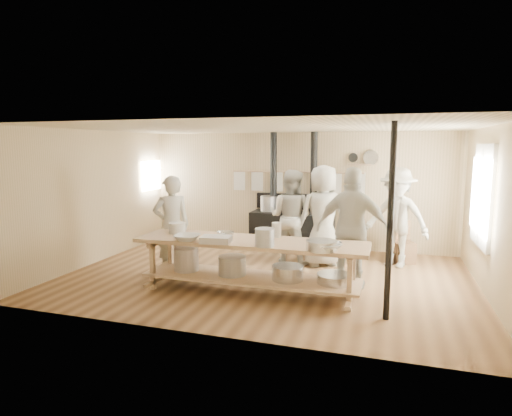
# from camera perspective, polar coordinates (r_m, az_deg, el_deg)

# --- Properties ---
(ground) EXTENTS (7.00, 7.00, 0.00)m
(ground) POSITION_cam_1_polar(r_m,az_deg,el_deg) (7.67, 1.34, -9.11)
(ground) COLOR brown
(ground) RESTS_ON ground
(room_shell) EXTENTS (7.00, 7.00, 7.00)m
(room_shell) POSITION_cam_1_polar(r_m,az_deg,el_deg) (7.36, 1.39, 3.05)
(room_shell) COLOR tan
(room_shell) RESTS_ON ground
(window_right) EXTENTS (0.09, 1.50, 1.65)m
(window_right) POSITION_cam_1_polar(r_m,az_deg,el_deg) (7.82, 27.98, 1.50)
(window_right) COLOR beige
(window_right) RESTS_ON ground
(left_opening) EXTENTS (0.00, 0.90, 0.90)m
(left_opening) POSITION_cam_1_polar(r_m,az_deg,el_deg) (10.59, -13.80, 4.24)
(left_opening) COLOR white
(left_opening) RESTS_ON ground
(stove) EXTENTS (1.90, 0.75, 2.60)m
(stove) POSITION_cam_1_polar(r_m,az_deg,el_deg) (9.55, 4.83, -2.49)
(stove) COLOR black
(stove) RESTS_ON ground
(towel_rail) EXTENTS (3.00, 0.04, 0.47)m
(towel_rail) POSITION_cam_1_polar(r_m,az_deg,el_deg) (9.69, 5.31, 3.85)
(towel_rail) COLOR #9E7F5A
(towel_rail) RESTS_ON ground
(back_wall_shelf) EXTENTS (0.63, 0.14, 0.32)m
(back_wall_shelf) POSITION_cam_1_polar(r_m,az_deg,el_deg) (9.50, 14.10, 6.25)
(back_wall_shelf) COLOR #9E7F5A
(back_wall_shelf) RESTS_ON ground
(prep_table) EXTENTS (3.60, 0.90, 0.85)m
(prep_table) POSITION_cam_1_polar(r_m,az_deg,el_deg) (6.70, -0.85, -7.04)
(prep_table) COLOR #9E7F5A
(prep_table) RESTS_ON ground
(support_post) EXTENTS (0.08, 0.08, 2.60)m
(support_post) POSITION_cam_1_polar(r_m,az_deg,el_deg) (5.78, 17.45, -1.95)
(support_post) COLOR black
(support_post) RESTS_ON ground
(cook_far_left) EXTENTS (0.77, 0.74, 1.78)m
(cook_far_left) POSITION_cam_1_polar(r_m,az_deg,el_deg) (7.74, -11.17, -2.32)
(cook_far_left) COLOR #B9B6A4
(cook_far_left) RESTS_ON ground
(cook_left) EXTENTS (1.01, 0.85, 1.84)m
(cook_left) POSITION_cam_1_polar(r_m,az_deg,el_deg) (8.40, 4.64, -1.16)
(cook_left) COLOR #B9B6A4
(cook_left) RESTS_ON ground
(cook_center) EXTENTS (1.13, 1.01, 1.94)m
(cook_center) POSITION_cam_1_polar(r_m,az_deg,el_deg) (8.26, 8.91, -1.04)
(cook_center) COLOR #B9B6A4
(cook_center) RESTS_ON ground
(cook_right) EXTENTS (1.20, 0.60, 1.97)m
(cook_right) POSITION_cam_1_polar(r_m,az_deg,el_deg) (6.96, 12.74, -2.75)
(cook_right) COLOR #B9B6A4
(cook_right) RESTS_ON ground
(cook_by_window) EXTENTS (1.40, 1.10, 1.90)m
(cook_by_window) POSITION_cam_1_polar(r_m,az_deg,el_deg) (8.54, 18.25, -1.20)
(cook_by_window) COLOR #B9B6A4
(cook_by_window) RESTS_ON ground
(chair) EXTENTS (0.50, 0.50, 0.82)m
(chair) POSITION_cam_1_polar(r_m,az_deg,el_deg) (9.02, 19.00, -5.35)
(chair) COLOR #4E331F
(chair) RESTS_ON ground
(bowl_white_a) EXTENTS (0.40, 0.40, 0.09)m
(bowl_white_a) POSITION_cam_1_polar(r_m,az_deg,el_deg) (6.65, -9.16, -3.92)
(bowl_white_a) COLOR white
(bowl_white_a) RESTS_ON prep_table
(bowl_steel_a) EXTENTS (0.37, 0.37, 0.09)m
(bowl_steel_a) POSITION_cam_1_polar(r_m,az_deg,el_deg) (6.84, -4.10, -3.53)
(bowl_steel_a) COLOR silver
(bowl_steel_a) RESTS_ON prep_table
(bowl_white_b) EXTENTS (0.57, 0.57, 0.10)m
(bowl_white_b) POSITION_cam_1_polar(r_m,az_deg,el_deg) (6.03, 9.22, -5.15)
(bowl_white_b) COLOR white
(bowl_white_b) RESTS_ON prep_table
(bowl_steel_b) EXTENTS (0.41, 0.41, 0.10)m
(bowl_steel_b) POSITION_cam_1_polar(r_m,az_deg,el_deg) (6.15, 9.97, -4.94)
(bowl_steel_b) COLOR silver
(bowl_steel_b) RESTS_ON prep_table
(roasting_pan) EXTENTS (0.48, 0.36, 0.10)m
(roasting_pan) POSITION_cam_1_polar(r_m,az_deg,el_deg) (6.46, -5.37, -4.20)
(roasting_pan) COLOR #B2B2B7
(roasting_pan) RESTS_ON prep_table
(mixing_bowl_large) EXTENTS (0.51, 0.51, 0.14)m
(mixing_bowl_large) POSITION_cam_1_polar(r_m,az_deg,el_deg) (6.03, 8.73, -4.94)
(mixing_bowl_large) COLOR silver
(mixing_bowl_large) RESTS_ON prep_table
(bucket_galv) EXTENTS (0.36, 0.36, 0.26)m
(bucket_galv) POSITION_cam_1_polar(r_m,az_deg,el_deg) (6.19, 1.16, -3.93)
(bucket_galv) COLOR gray
(bucket_galv) RESTS_ON prep_table
(deep_bowl_enamel) EXTENTS (0.36, 0.36, 0.17)m
(deep_bowl_enamel) POSITION_cam_1_polar(r_m,az_deg,el_deg) (7.25, -10.45, -2.63)
(deep_bowl_enamel) COLOR white
(deep_bowl_enamel) RESTS_ON prep_table
(pitcher) EXTENTS (0.18, 0.18, 0.24)m
(pitcher) POSITION_cam_1_polar(r_m,az_deg,el_deg) (6.82, 2.75, -2.93)
(pitcher) COLOR white
(pitcher) RESTS_ON prep_table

